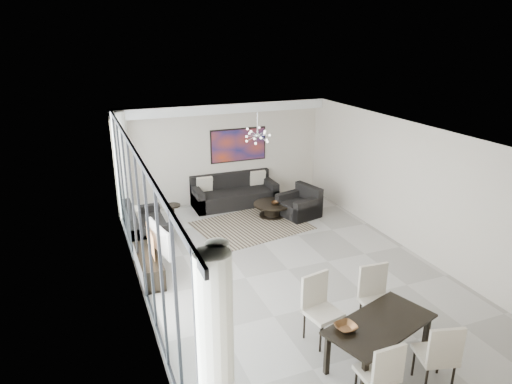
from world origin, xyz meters
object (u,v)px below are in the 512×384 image
tv_console (149,265)px  television (155,240)px  coffee_table (272,209)px  dining_table (380,328)px  sofa_main (234,195)px

tv_console → television: 0.56m
television → coffee_table: bearing=-71.0°
tv_console → dining_table: size_ratio=0.80×
tv_console → dining_table: (2.76, -3.92, 0.39)m
dining_table → sofa_main: bearing=88.4°
coffee_table → dining_table: dining_table is taller
television → sofa_main: bearing=-52.1°
coffee_table → dining_table: (-0.88, -5.96, 0.42)m
television → dining_table: television is taller
television → dining_table: size_ratio=0.56×
sofa_main → tv_console: bearing=-132.4°
television → dining_table: bearing=-157.8°
coffee_table → sofa_main: size_ratio=0.42×
tv_console → coffee_table: bearing=29.3°
coffee_table → sofa_main: bearing=119.1°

